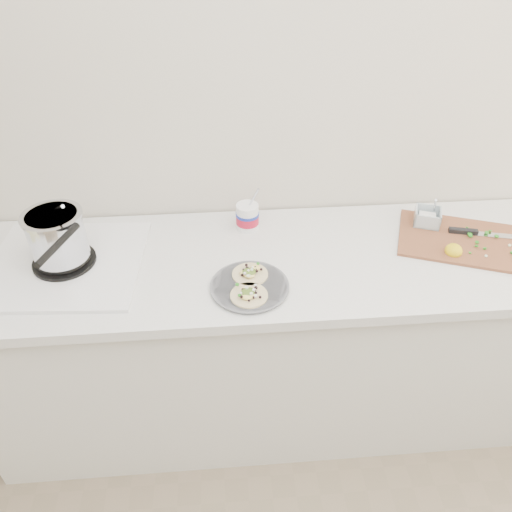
{
  "coord_description": "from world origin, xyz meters",
  "views": [
    {
      "loc": [
        -0.25,
        -0.02,
        2.02
      ],
      "look_at": [
        -0.14,
        1.35,
        0.96
      ],
      "focal_mm": 35.0,
      "sensor_mm": 36.0,
      "label": 1
    }
  ],
  "objects": [
    {
      "name": "tub",
      "position": [
        -0.15,
        1.61,
        0.96
      ],
      "size": [
        0.09,
        0.09,
        0.2
      ],
      "rotation": [
        0.0,
        0.0,
        0.38
      ],
      "color": "white",
      "rests_on": "counter"
    },
    {
      "name": "taco_plate",
      "position": [
        -0.17,
        1.25,
        0.92
      ],
      "size": [
        0.27,
        0.27,
        0.04
      ],
      "rotation": [
        0.0,
        0.0,
        -0.37
      ],
      "color": "slate",
      "rests_on": "counter"
    },
    {
      "name": "stove",
      "position": [
        -0.82,
        1.43,
        0.99
      ],
      "size": [
        0.57,
        0.53,
        0.26
      ],
      "rotation": [
        0.0,
        0.0,
        -0.06
      ],
      "color": "silver",
      "rests_on": "counter"
    },
    {
      "name": "cutboard",
      "position": [
        0.65,
        1.47,
        0.92
      ],
      "size": [
        0.53,
        0.45,
        0.07
      ],
      "rotation": [
        0.0,
        0.0,
        -0.36
      ],
      "color": "brown",
      "rests_on": "counter"
    },
    {
      "name": "counter",
      "position": [
        0.0,
        1.43,
        0.45
      ],
      "size": [
        2.44,
        0.66,
        0.9
      ],
      "color": "silver",
      "rests_on": "ground"
    }
  ]
}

